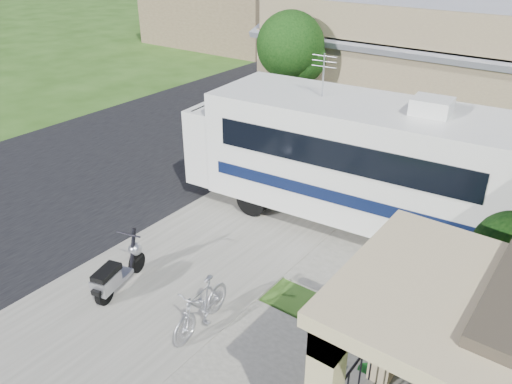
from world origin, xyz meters
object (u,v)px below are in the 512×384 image
Objects in this scene: pickup_truck at (298,82)px; garden_hose at (367,375)px; van at (362,54)px; motorhome at (345,155)px; scooter at (117,273)px; bicycle at (201,309)px; shrub at (507,286)px.

pickup_truck is 17.36× the size of garden_hose.
pickup_truck is 1.13× the size of van.
motorhome reaches higher than pickup_truck.
pickup_truck is at bearing 92.04° from scooter.
pickup_truck reaches higher than bicycle.
motorhome is 10.65m from pickup_truck.
scooter is 0.31× the size of van.
pickup_truck is (-4.28, 14.00, 0.35)m from scooter.
garden_hose is at bearing -4.23° from scooter.
van is (-11.57, 18.40, -0.71)m from shrub.
shrub is at bearing -36.06° from motorhome.
motorhome is 5.84m from garden_hose.
scooter is 14.64m from pickup_truck.
pickup_truck reaches higher than garden_hose.
scooter reaches higher than bicycle.
shrub reaches higher than pickup_truck.
motorhome reaches higher than van.
scooter is at bearing -117.19° from motorhome.
van is (-4.69, 21.35, 0.29)m from scooter.
scooter is 0.98× the size of bicycle.
scooter is at bearing 179.79° from bicycle.
bicycle is (2.22, 0.22, 0.02)m from scooter.
van is at bearing 122.16° from shrub.
pickup_truck is at bearing 109.45° from bicycle.
bicycle is (-0.10, -5.48, -1.32)m from motorhome.
bicycle reaches higher than garden_hose.
garden_hose is (3.02, -4.69, -1.76)m from motorhome.
shrub is 1.71× the size of bicycle.
scooter is 5.45m from garden_hose.
shrub is 2.86m from garden_hose.
pickup_truck is at bearing -83.01° from van.
garden_hose is (3.12, 0.79, -0.43)m from bicycle.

